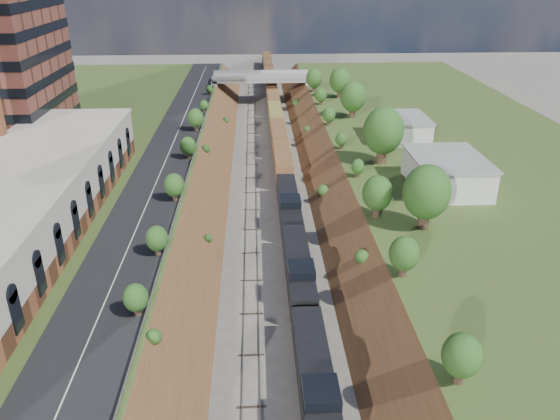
% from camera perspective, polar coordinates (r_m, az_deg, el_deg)
% --- Properties ---
extents(platform_left, '(44.00, 180.00, 5.00)m').
position_cam_1_polar(platform_left, '(86.46, -23.65, 2.00)').
color(platform_left, '#425A25').
rests_on(platform_left, ground).
extents(platform_right, '(44.00, 180.00, 5.00)m').
position_cam_1_polar(platform_right, '(87.86, 20.87, 2.82)').
color(platform_right, '#425A25').
rests_on(platform_right, ground).
extents(embankment_left, '(10.00, 180.00, 10.00)m').
position_cam_1_polar(embankment_left, '(82.14, -8.88, 0.82)').
color(embankment_left, brown).
rests_on(embankment_left, ground).
extents(embankment_right, '(10.00, 180.00, 10.00)m').
position_cam_1_polar(embankment_right, '(82.63, 6.46, 1.12)').
color(embankment_right, brown).
rests_on(embankment_right, ground).
extents(rail_left_track, '(1.58, 180.00, 0.18)m').
position_cam_1_polar(rail_left_track, '(81.59, -3.02, 1.00)').
color(rail_left_track, gray).
rests_on(rail_left_track, ground).
extents(rail_right_track, '(1.58, 180.00, 0.18)m').
position_cam_1_polar(rail_right_track, '(81.71, 0.63, 1.07)').
color(rail_right_track, gray).
rests_on(rail_right_track, ground).
extents(road, '(8.00, 180.00, 0.10)m').
position_cam_1_polar(road, '(80.89, -12.29, 4.02)').
color(road, black).
rests_on(road, platform_left).
extents(guardrail, '(0.10, 171.00, 0.70)m').
position_cam_1_polar(guardrail, '(79.95, -9.44, 4.40)').
color(guardrail, '#99999E').
rests_on(guardrail, platform_left).
extents(commercial_building, '(14.30, 62.30, 7.00)m').
position_cam_1_polar(commercial_building, '(63.68, -26.71, -0.53)').
color(commercial_building, brown).
rests_on(commercial_building, platform_left).
extents(overpass, '(24.50, 8.30, 7.40)m').
position_cam_1_polar(overpass, '(139.58, -1.96, 13.12)').
color(overpass, gray).
rests_on(overpass, ground).
extents(white_building_near, '(9.00, 12.00, 4.00)m').
position_cam_1_polar(white_building_near, '(75.92, 17.01, 3.69)').
color(white_building_near, silver).
rests_on(white_building_near, platform_right).
extents(white_building_far, '(8.00, 10.00, 3.60)m').
position_cam_1_polar(white_building_far, '(95.76, 12.57, 8.32)').
color(white_building_far, silver).
rests_on(white_building_far, platform_right).
extents(tree_right_large, '(5.25, 5.25, 7.61)m').
position_cam_1_polar(tree_right_large, '(62.46, 15.07, 1.77)').
color(tree_right_large, '#473323').
rests_on(tree_right_large, platform_right).
extents(tree_left_crest, '(2.45, 2.45, 3.55)m').
position_cam_1_polar(tree_left_crest, '(44.37, -15.47, -11.84)').
color(tree_left_crest, '#473323').
rests_on(tree_left_crest, platform_left).
extents(freight_train, '(2.73, 169.30, 4.55)m').
position_cam_1_polar(freight_train, '(117.96, -0.47, 9.74)').
color(freight_train, black).
rests_on(freight_train, ground).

